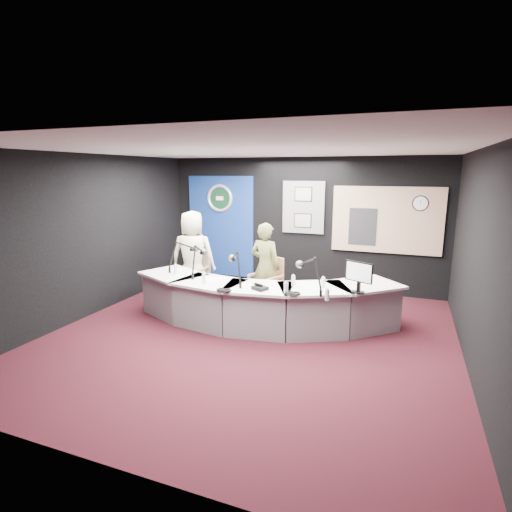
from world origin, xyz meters
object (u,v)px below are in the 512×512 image
at_px(armchair_right, 265,286).
at_px(armchair_left, 193,274).
at_px(person_man, 193,255).
at_px(person_woman, 265,267).
at_px(broadcast_desk, 259,302).

bearing_deg(armchair_right, armchair_left, -158.47).
height_order(person_man, person_woman, person_man).
distance_m(armchair_left, person_man, 0.37).
height_order(broadcast_desk, person_woman, person_woman).
bearing_deg(armchair_right, broadcast_desk, -53.83).
xyz_separation_m(broadcast_desk, person_woman, (-0.16, 0.75, 0.43)).
relative_size(person_man, person_woman, 1.09).
distance_m(armchair_right, person_man, 1.61).
xyz_separation_m(person_man, person_woman, (1.54, -0.08, -0.08)).
relative_size(armchair_right, person_woman, 0.55).
xyz_separation_m(broadcast_desk, armchair_right, (-0.16, 0.75, 0.06)).
bearing_deg(broadcast_desk, armchair_left, 154.08).
xyz_separation_m(broadcast_desk, person_man, (-1.70, 0.83, 0.50)).
distance_m(broadcast_desk, armchair_left, 1.90).
bearing_deg(person_man, armchair_left, 180.00).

